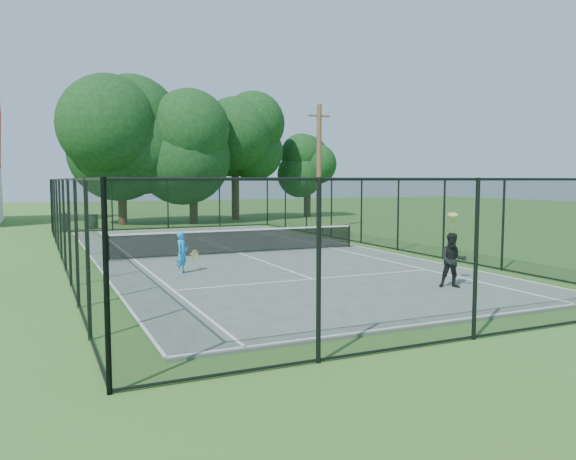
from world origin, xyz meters
name	(u,v)px	position (x,y,z in m)	size (l,w,h in m)	color
ground	(240,255)	(0.00, 0.00, 0.00)	(120.00, 120.00, 0.00)	#416322
tennis_court	(240,254)	(0.00, 0.00, 0.03)	(11.00, 24.00, 0.06)	#4D5B53
tennis_net	(240,240)	(0.00, 0.00, 0.58)	(10.08, 0.08, 0.95)	black
fence	(240,217)	(0.00, 0.00, 1.50)	(13.10, 26.10, 3.00)	black
tree_near_left	(121,140)	(-2.06, 17.30, 5.54)	(6.90, 6.90, 9.00)	#332114
tree_near_mid	(193,145)	(2.47, 16.36, 5.27)	(6.54, 6.54, 8.55)	#332114
tree_near_right	(235,147)	(6.24, 18.61, 5.38)	(6.14, 6.14, 8.47)	#332114
tree_far_right	(307,169)	(12.73, 19.73, 3.82)	(4.67, 4.67, 6.18)	#332114
trash_bin_left	(66,222)	(-5.75, 13.97, 0.51)	(0.58, 0.58, 1.02)	black
trash_bin_right	(93,222)	(-4.15, 14.73, 0.44)	(0.58, 0.58, 0.88)	black
utility_pole	(319,166)	(8.19, 9.00, 3.76)	(1.40, 0.30, 7.39)	#4C3823
player_blue	(182,252)	(-3.23, -3.79, 0.71)	(0.86, 0.57, 1.31)	#1C98F5
player_black	(453,260)	(2.85, -9.10, 0.80)	(0.90, 0.92, 2.02)	black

